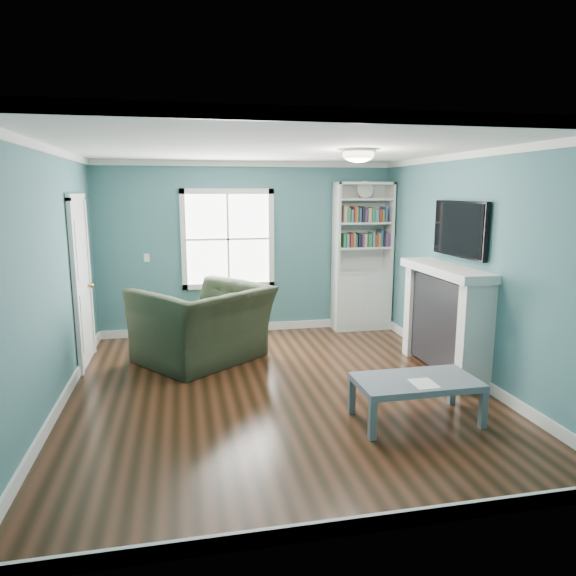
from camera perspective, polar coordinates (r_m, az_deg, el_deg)
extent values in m
plane|color=black|center=(5.78, -1.10, -11.24)|extent=(5.00, 5.00, 0.00)
plane|color=#40717D|center=(7.88, -4.49, 4.40)|extent=(4.50, 0.00, 4.50)
plane|color=#40717D|center=(3.06, 7.49, -5.65)|extent=(4.50, 0.00, 4.50)
plane|color=#40717D|center=(5.49, -24.92, 0.71)|extent=(0.00, 5.00, 5.00)
plane|color=#40717D|center=(6.24, 19.64, 2.17)|extent=(0.00, 5.00, 5.00)
plane|color=white|center=(5.38, -1.20, 15.41)|extent=(5.00, 5.00, 0.00)
cube|color=white|center=(8.09, -4.34, -4.38)|extent=(4.50, 0.03, 0.12)
cube|color=white|center=(3.62, 6.88, -24.79)|extent=(4.50, 0.03, 0.12)
cube|color=white|center=(5.81, -23.81, -11.43)|extent=(0.03, 5.00, 0.12)
cube|color=white|center=(6.52, 18.84, -8.68)|extent=(0.03, 5.00, 0.12)
cube|color=white|center=(7.82, -4.60, 13.60)|extent=(4.50, 0.04, 0.08)
cube|color=white|center=(2.98, 7.97, 18.39)|extent=(4.50, 0.04, 0.08)
cube|color=white|center=(5.43, -25.78, 13.92)|extent=(0.04, 5.00, 0.08)
cube|color=white|center=(6.18, 20.22, 13.79)|extent=(0.04, 5.00, 0.08)
cube|color=white|center=(7.83, -6.69, 5.42)|extent=(1.24, 0.01, 1.34)
cube|color=white|center=(7.78, -11.54, 5.25)|extent=(0.08, 0.06, 1.50)
cube|color=white|center=(7.89, -1.88, 5.53)|extent=(0.08, 0.06, 1.50)
cube|color=white|center=(7.91, -6.57, 0.28)|extent=(1.40, 0.06, 0.08)
cube|color=white|center=(7.78, -6.79, 10.63)|extent=(1.40, 0.06, 0.08)
cube|color=white|center=(7.81, -6.68, 5.41)|extent=(1.24, 0.03, 0.03)
cube|color=white|center=(7.81, -6.68, 5.41)|extent=(0.03, 0.03, 1.34)
cube|color=silver|center=(8.23, 8.11, -1.41)|extent=(0.90, 0.35, 0.90)
cube|color=silver|center=(7.93, 5.39, 6.60)|extent=(0.04, 0.35, 1.40)
cube|color=silver|center=(8.22, 11.17, 6.59)|extent=(0.04, 0.35, 1.40)
cube|color=silver|center=(8.22, 7.94, 6.69)|extent=(0.90, 0.02, 1.40)
cube|color=silver|center=(8.05, 8.46, 11.44)|extent=(0.90, 0.35, 0.04)
cube|color=silver|center=(8.14, 8.20, 1.83)|extent=(0.84, 0.33, 0.03)
cube|color=silver|center=(8.09, 8.27, 4.49)|extent=(0.84, 0.33, 0.03)
cube|color=silver|center=(8.06, 8.34, 7.17)|extent=(0.84, 0.33, 0.03)
cube|color=silver|center=(8.05, 8.41, 9.73)|extent=(0.84, 0.33, 0.03)
cube|color=#33723F|center=(8.06, 8.34, 5.35)|extent=(0.70, 0.25, 0.22)
cube|color=teal|center=(8.04, 8.42, 8.05)|extent=(0.70, 0.25, 0.22)
cylinder|color=beige|center=(8.00, 8.57, 10.76)|extent=(0.26, 0.06, 0.26)
cube|color=black|center=(6.46, 17.12, -3.75)|extent=(0.30, 1.20, 1.10)
cube|color=black|center=(6.50, 16.87, -5.47)|extent=(0.22, 0.65, 0.70)
cube|color=silver|center=(5.89, 20.07, -5.30)|extent=(0.36, 0.16, 1.20)
cube|color=silver|center=(7.03, 14.37, -2.46)|extent=(0.36, 0.16, 1.20)
cube|color=silver|center=(6.32, 17.12, 1.95)|extent=(0.44, 1.58, 0.10)
cube|color=black|center=(6.34, 18.56, 6.23)|extent=(0.06, 1.10, 0.65)
cube|color=silver|center=(6.88, -21.95, 0.43)|extent=(0.04, 0.80, 2.05)
cube|color=white|center=(6.44, -22.55, -0.26)|extent=(0.05, 0.08, 2.13)
cube|color=white|center=(7.31, -21.26, 1.04)|extent=(0.05, 0.08, 2.13)
cube|color=white|center=(6.78, -22.49, 9.32)|extent=(0.05, 0.98, 0.08)
sphere|color=#BF8C3F|center=(7.17, -21.02, 0.27)|extent=(0.07, 0.07, 0.07)
ellipsoid|color=white|center=(5.70, 7.83, 14.44)|extent=(0.34, 0.34, 0.15)
cylinder|color=white|center=(5.70, 7.84, 14.89)|extent=(0.38, 0.38, 0.03)
cube|color=white|center=(7.83, -15.43, 3.27)|extent=(0.08, 0.01, 0.12)
imported|color=black|center=(6.64, -9.43, -2.60)|extent=(1.77, 1.67, 1.30)
cube|color=#525E63|center=(4.71, 9.37, -14.33)|extent=(0.06, 0.06, 0.35)
cube|color=#525E63|center=(5.18, 20.87, -12.54)|extent=(0.06, 0.06, 0.35)
cube|color=#525E63|center=(5.19, 7.08, -11.83)|extent=(0.06, 0.06, 0.35)
cube|color=#525E63|center=(5.62, 17.75, -10.49)|extent=(0.06, 0.06, 0.35)
cube|color=slate|center=(5.07, 14.06, -10.10)|extent=(1.15, 0.63, 0.06)
cube|color=white|center=(4.95, 14.86, -10.23)|extent=(0.22, 0.27, 0.00)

